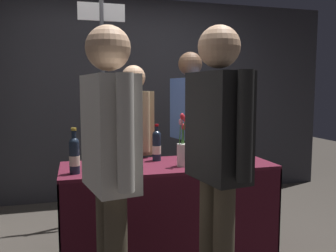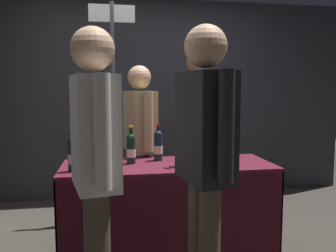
% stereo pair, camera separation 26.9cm
% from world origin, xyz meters
% --- Properties ---
extents(back_partition, '(5.37, 0.12, 2.49)m').
position_xyz_m(back_partition, '(0.00, 1.81, 1.25)').
color(back_partition, '#2D2D33').
rests_on(back_partition, ground_plane).
extents(tasting_table, '(1.65, 0.61, 0.79)m').
position_xyz_m(tasting_table, '(0.00, 0.00, 0.53)').
color(tasting_table, '#4C1423').
rests_on(tasting_table, ground_plane).
extents(featured_wine_bottle, '(0.07, 0.07, 0.31)m').
position_xyz_m(featured_wine_bottle, '(0.53, 0.05, 0.92)').
color(featured_wine_bottle, '#38230F').
rests_on(featured_wine_bottle, tasting_table).
extents(display_bottle_0, '(0.07, 0.07, 0.30)m').
position_xyz_m(display_bottle_0, '(-0.06, 0.15, 0.92)').
color(display_bottle_0, '#192333').
rests_on(display_bottle_0, tasting_table).
extents(display_bottle_1, '(0.07, 0.07, 0.30)m').
position_xyz_m(display_bottle_1, '(-0.29, 0.06, 0.91)').
color(display_bottle_1, black).
rests_on(display_bottle_1, tasting_table).
extents(display_bottle_2, '(0.07, 0.07, 0.32)m').
position_xyz_m(display_bottle_2, '(-0.71, -0.14, 0.92)').
color(display_bottle_2, '#192333').
rests_on(display_bottle_2, tasting_table).
extents(display_bottle_3, '(0.07, 0.07, 0.35)m').
position_xyz_m(display_bottle_3, '(0.48, 0.20, 0.94)').
color(display_bottle_3, black).
rests_on(display_bottle_3, tasting_table).
extents(wine_glass_near_vendor, '(0.08, 0.08, 0.15)m').
position_xyz_m(wine_glass_near_vendor, '(-0.40, -0.04, 0.89)').
color(wine_glass_near_vendor, silver).
rests_on(wine_glass_near_vendor, tasting_table).
extents(wine_glass_mid, '(0.08, 0.08, 0.14)m').
position_xyz_m(wine_glass_mid, '(-0.57, -0.09, 0.89)').
color(wine_glass_mid, silver).
rests_on(wine_glass_mid, tasting_table).
extents(wine_glass_near_taster, '(0.07, 0.07, 0.13)m').
position_xyz_m(wine_glass_near_taster, '(0.17, 0.05, 0.88)').
color(wine_glass_near_taster, silver).
rests_on(wine_glass_near_taster, tasting_table).
extents(flower_vase, '(0.08, 0.09, 0.41)m').
position_xyz_m(flower_vase, '(0.09, -0.11, 0.91)').
color(flower_vase, silver).
rests_on(flower_vase, tasting_table).
extents(brochure_stand, '(0.12, 0.09, 0.14)m').
position_xyz_m(brochure_stand, '(0.44, -0.05, 0.86)').
color(brochure_stand, silver).
rests_on(brochure_stand, tasting_table).
extents(vendor_presenter, '(0.29, 0.62, 1.59)m').
position_xyz_m(vendor_presenter, '(-0.17, 0.57, 0.96)').
color(vendor_presenter, '#2D3347').
rests_on(vendor_presenter, ground_plane).
extents(vendor_assistant, '(0.30, 0.64, 1.74)m').
position_xyz_m(vendor_assistant, '(0.42, 0.72, 1.06)').
color(vendor_assistant, black).
rests_on(vendor_assistant, ground_plane).
extents(taster_foreground_right, '(0.29, 0.56, 1.70)m').
position_xyz_m(taster_foreground_right, '(-0.53, -0.78, 1.02)').
color(taster_foreground_right, '#4C4233').
rests_on(taster_foreground_right, ground_plane).
extents(taster_foreground_left, '(0.27, 0.57, 1.72)m').
position_xyz_m(taster_foreground_left, '(0.08, -0.80, 1.04)').
color(taster_foreground_left, '#4C4233').
rests_on(taster_foreground_left, ground_plane).
extents(booth_signpost, '(0.47, 0.04, 2.27)m').
position_xyz_m(booth_signpost, '(-0.41, 1.06, 1.37)').
color(booth_signpost, '#47474C').
rests_on(booth_signpost, ground_plane).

